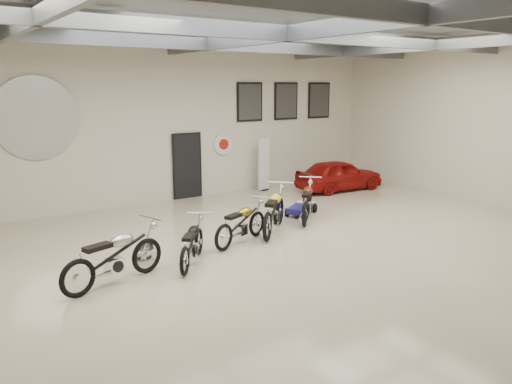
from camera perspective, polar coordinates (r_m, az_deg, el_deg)
floor at (r=11.65m, az=3.36°, el=-6.33°), size 16.00×12.00×0.01m
ceiling at (r=11.13m, az=3.70°, el=18.90°), size 16.00×12.00×0.01m
back_wall at (r=16.25m, az=-9.71°, el=7.80°), size 16.00×0.02×5.00m
right_wall at (r=17.21m, az=25.20°, el=7.06°), size 0.02×12.00×5.00m
ceiling_beams at (r=11.10m, az=3.68°, el=17.61°), size 15.80×11.80×0.32m
door at (r=16.59m, az=-7.90°, el=2.89°), size 0.92×0.08×2.10m
logo_plaque at (r=14.95m, az=-23.83°, el=7.73°), size 2.30×0.06×1.16m
poster_left at (r=17.65m, az=-0.73°, el=10.25°), size 1.05×0.08×1.35m
poster_mid at (r=18.59m, az=3.44°, el=10.33°), size 1.05×0.08×1.35m
poster_right at (r=19.61m, az=7.20°, el=10.35°), size 1.05×0.08×1.35m
oil_sign at (r=17.16m, az=-3.77°, el=5.48°), size 0.72×0.10×0.72m
banner_stand at (r=17.65m, az=0.92°, el=3.17°), size 0.53×0.28×1.86m
motorcycle_silver at (r=9.76m, az=-15.95°, el=-6.99°), size 2.29×1.28×1.14m
motorcycle_black at (r=10.52m, az=-7.35°, el=-5.74°), size 1.61×1.76×0.95m
motorcycle_gold at (r=11.80m, az=-1.74°, el=-3.50°), size 2.03×1.29×1.01m
motorcycle_yellow at (r=12.65m, az=2.06°, el=-2.07°), size 2.13×2.01×1.16m
motorcycle_red at (r=13.92m, az=5.89°, el=-0.96°), size 1.94×1.93×1.09m
go_kart at (r=14.61m, az=5.38°, el=-1.47°), size 1.55×1.27×0.52m
vintage_car at (r=17.97m, az=9.48°, el=1.95°), size 1.57×3.35×1.11m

